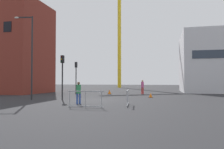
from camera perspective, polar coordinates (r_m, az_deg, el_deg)
ground at (r=20.00m, az=-4.88°, el=-6.58°), size 160.00×160.00×0.00m
brick_building at (r=35.67m, az=-25.22°, el=6.00°), size 10.95×8.36×12.75m
construction_crane at (r=58.82m, az=1.54°, el=12.79°), size 15.29×10.35×24.97m
streetlamp_tall at (r=21.75m, az=-20.29°, el=5.71°), size 1.71×0.50×7.65m
traffic_light_far at (r=28.73m, az=-9.19°, el=0.46°), size 0.27×0.38×4.14m
traffic_light_corner at (r=20.75m, az=-12.60°, el=1.14°), size 0.28×0.38×4.05m
pedestrian_walking at (r=29.05m, az=7.81°, el=-2.90°), size 0.34×0.34×1.84m
pedestrian_waiting at (r=16.71m, az=-8.57°, el=-4.25°), size 0.34×0.34×1.65m
safety_barrier_left_run at (r=15.57m, az=4.02°, el=-5.91°), size 0.33×2.29×1.08m
safety_barrier_right_run at (r=14.40m, az=-6.88°, el=-6.25°), size 2.46×0.21×1.08m
traffic_cone_by_barrier at (r=28.81m, az=-0.65°, el=-4.52°), size 0.59×0.59×0.60m
traffic_cone_orange at (r=23.29m, az=9.86°, el=-5.32°), size 0.48×0.48×0.49m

